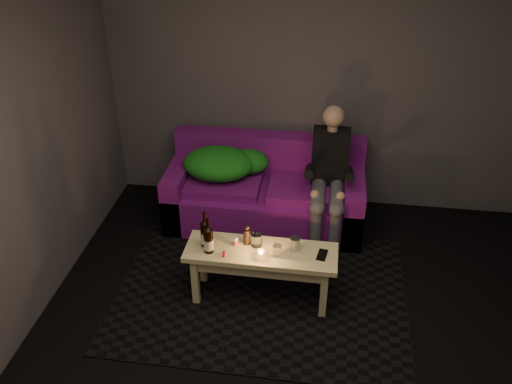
% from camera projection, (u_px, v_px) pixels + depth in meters
% --- Properties ---
extents(floor, '(4.50, 4.50, 0.00)m').
position_uv_depth(floor, '(295.00, 370.00, 3.75)').
color(floor, black).
rests_on(floor, ground).
extents(room, '(4.50, 4.50, 4.50)m').
position_uv_depth(room, '(311.00, 125.00, 3.28)').
color(room, silver).
rests_on(room, ground).
extents(rug, '(2.34, 1.71, 0.01)m').
position_uv_depth(rug, '(262.00, 292.00, 4.41)').
color(rug, black).
rests_on(rug, floor).
extents(sofa, '(1.82, 0.82, 0.78)m').
position_uv_depth(sofa, '(266.00, 194.00, 5.18)').
color(sofa, '#7C107F').
rests_on(sofa, floor).
extents(green_blanket, '(0.80, 0.55, 0.27)m').
position_uv_depth(green_blanket, '(223.00, 163.00, 5.06)').
color(green_blanket, '#187B16').
rests_on(green_blanket, sofa).
extents(person, '(0.33, 0.76, 1.22)m').
position_uv_depth(person, '(329.00, 174.00, 4.80)').
color(person, black).
rests_on(person, sofa).
extents(coffee_table, '(1.17, 0.38, 0.48)m').
position_uv_depth(coffee_table, '(261.00, 259.00, 4.17)').
color(coffee_table, '#EDD48A').
rests_on(coffee_table, rug).
extents(beer_bottle_a, '(0.08, 0.08, 0.30)m').
position_uv_depth(beer_bottle_a, '(205.00, 233.00, 4.12)').
color(beer_bottle_a, black).
rests_on(beer_bottle_a, coffee_table).
extents(beer_bottle_b, '(0.08, 0.08, 0.30)m').
position_uv_depth(beer_bottle_b, '(208.00, 240.00, 4.05)').
color(beer_bottle_b, black).
rests_on(beer_bottle_b, coffee_table).
extents(salt_shaker, '(0.05, 0.05, 0.08)m').
position_uv_depth(salt_shaker, '(236.00, 241.00, 4.16)').
color(salt_shaker, silver).
rests_on(salt_shaker, coffee_table).
extents(pepper_mill, '(0.05, 0.05, 0.13)m').
position_uv_depth(pepper_mill, '(247.00, 237.00, 4.16)').
color(pepper_mill, black).
rests_on(pepper_mill, coffee_table).
extents(tumbler_back, '(0.10, 0.10, 0.10)m').
position_uv_depth(tumbler_back, '(256.00, 240.00, 4.15)').
color(tumbler_back, white).
rests_on(tumbler_back, coffee_table).
extents(tealight, '(0.07, 0.07, 0.05)m').
position_uv_depth(tealight, '(261.00, 254.00, 4.05)').
color(tealight, white).
rests_on(tealight, coffee_table).
extents(tumbler_front, '(0.08, 0.08, 0.09)m').
position_uv_depth(tumbler_front, '(277.00, 251.00, 4.05)').
color(tumbler_front, white).
rests_on(tumbler_front, coffee_table).
extents(steel_cup, '(0.10, 0.10, 0.11)m').
position_uv_depth(steel_cup, '(295.00, 244.00, 4.10)').
color(steel_cup, '#AAADB1').
rests_on(steel_cup, coffee_table).
extents(smartphone, '(0.09, 0.15, 0.01)m').
position_uv_depth(smartphone, '(322.00, 255.00, 4.07)').
color(smartphone, black).
rests_on(smartphone, coffee_table).
extents(red_lighter, '(0.02, 0.07, 0.01)m').
position_uv_depth(red_lighter, '(224.00, 254.00, 4.07)').
color(red_lighter, red).
rests_on(red_lighter, coffee_table).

